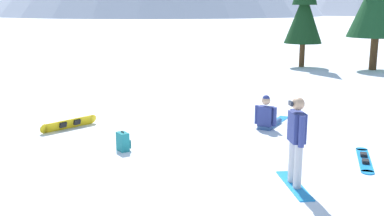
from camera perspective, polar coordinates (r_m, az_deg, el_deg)
ground_plane at (r=8.26m, az=-8.89°, el=-11.37°), size 800.00×800.00×0.00m
snowboarder_midground at (r=8.75m, az=12.77°, el=-3.87°), size 0.96×1.43×1.71m
snowboarder_background at (r=12.99m, az=9.36°, el=-1.02°), size 0.64×1.84×0.96m
loose_snowboard_near_left at (r=10.88m, az=20.54°, el=-5.99°), size 0.51×1.89×0.09m
loose_snowboard_far_spare at (r=13.20m, az=-14.91°, el=-1.88°), size 0.75×1.67×0.28m
backpack_teal at (r=10.94m, az=-8.50°, el=-4.16°), size 0.38×0.37×0.47m
pine_tree_broad at (r=26.50m, az=13.72°, el=11.96°), size 2.07×2.07×5.97m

